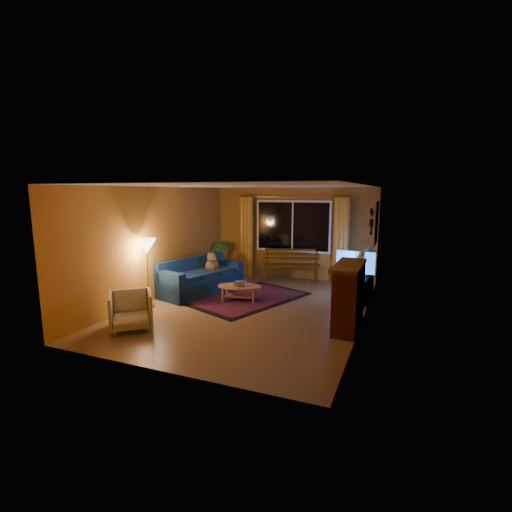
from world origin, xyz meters
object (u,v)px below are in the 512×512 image
at_px(sofa, 201,276).
at_px(bench, 292,273).
at_px(armchair, 131,309).
at_px(coffee_table, 240,293).
at_px(tv_console, 359,288).
at_px(floor_lamp, 148,274).

bearing_deg(sofa, bench, 66.02).
height_order(armchair, coffee_table, armchair).
xyz_separation_m(sofa, tv_console, (3.55, 0.87, -0.15)).
relative_size(coffee_table, tv_console, 0.76).
height_order(sofa, tv_console, sofa).
bearing_deg(tv_console, sofa, -161.77).
xyz_separation_m(armchair, tv_console, (3.49, 3.38, -0.10)).
height_order(floor_lamp, tv_console, floor_lamp).
distance_m(bench, sofa, 2.58).
bearing_deg(bench, coffee_table, -121.63).
xyz_separation_m(sofa, floor_lamp, (-0.45, -1.37, 0.30)).
relative_size(sofa, floor_lamp, 1.43).
bearing_deg(coffee_table, floor_lamp, -145.32).
distance_m(bench, armchair, 4.75).
xyz_separation_m(sofa, coffee_table, (1.14, -0.27, -0.24)).
height_order(armchair, floor_lamp, floor_lamp).
relative_size(bench, armchair, 2.01).
xyz_separation_m(bench, tv_console, (1.89, -1.09, 0.05)).
bearing_deg(armchair, sofa, 50.29).
distance_m(floor_lamp, tv_console, 4.61).
height_order(armchair, tv_console, armchair).
distance_m(bench, coffee_table, 2.30).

